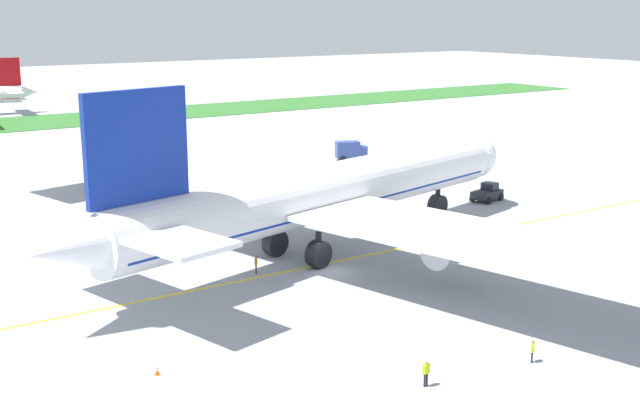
{
  "coord_description": "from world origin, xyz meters",
  "views": [
    {
      "loc": [
        -40.0,
        -57.83,
        22.89
      ],
      "look_at": [
        4.15,
        8.01,
        3.74
      ],
      "focal_mm": 45.98,
      "sensor_mm": 36.0,
      "label": 1
    }
  ],
  "objects_px": {
    "ground_crew_wingwalker_port": "(532,349)",
    "ground_crew_wingwalker_starboard": "(256,263)",
    "airliner_foreground": "(318,195)",
    "traffic_cone_port_wing": "(157,371)",
    "pushback_tug": "(487,193)",
    "ground_crew_marshaller_front": "(426,370)",
    "service_truck_fuel_bowser": "(351,150)"
  },
  "relations": [
    {
      "from": "airliner_foreground",
      "to": "traffic_cone_port_wing",
      "type": "height_order",
      "value": "airliner_foreground"
    },
    {
      "from": "ground_crew_marshaller_front",
      "to": "traffic_cone_port_wing",
      "type": "bearing_deg",
      "value": 140.61
    },
    {
      "from": "ground_crew_wingwalker_port",
      "to": "traffic_cone_port_wing",
      "type": "relative_size",
      "value": 2.74
    },
    {
      "from": "pushback_tug",
      "to": "ground_crew_wingwalker_port",
      "type": "relative_size",
      "value": 3.81
    },
    {
      "from": "ground_crew_marshaller_front",
      "to": "ground_crew_wingwalker_starboard",
      "type": "distance_m",
      "value": 25.76
    },
    {
      "from": "ground_crew_wingwalker_starboard",
      "to": "airliner_foreground",
      "type": "bearing_deg",
      "value": 13.02
    },
    {
      "from": "ground_crew_wingwalker_port",
      "to": "ground_crew_wingwalker_starboard",
      "type": "height_order",
      "value": "ground_crew_wingwalker_starboard"
    },
    {
      "from": "ground_crew_wingwalker_port",
      "to": "service_truck_fuel_bowser",
      "type": "relative_size",
      "value": 0.3
    },
    {
      "from": "traffic_cone_port_wing",
      "to": "service_truck_fuel_bowser",
      "type": "distance_m",
      "value": 79.37
    },
    {
      "from": "pushback_tug",
      "to": "ground_crew_wingwalker_port",
      "type": "distance_m",
      "value": 48.26
    },
    {
      "from": "ground_crew_wingwalker_starboard",
      "to": "service_truck_fuel_bowser",
      "type": "height_order",
      "value": "service_truck_fuel_bowser"
    },
    {
      "from": "ground_crew_marshaller_front",
      "to": "ground_crew_wingwalker_starboard",
      "type": "relative_size",
      "value": 1.06
    },
    {
      "from": "ground_crew_wingwalker_starboard",
      "to": "pushback_tug",
      "type": "bearing_deg",
      "value": 13.64
    },
    {
      "from": "pushback_tug",
      "to": "service_truck_fuel_bowser",
      "type": "bearing_deg",
      "value": 85.62
    },
    {
      "from": "airliner_foreground",
      "to": "ground_crew_wingwalker_port",
      "type": "distance_m",
      "value": 29.19
    },
    {
      "from": "ground_crew_marshaller_front",
      "to": "pushback_tug",
      "type": "bearing_deg",
      "value": 40.85
    },
    {
      "from": "airliner_foreground",
      "to": "ground_crew_wingwalker_port",
      "type": "height_order",
      "value": "airliner_foreground"
    },
    {
      "from": "airliner_foreground",
      "to": "ground_crew_wingwalker_starboard",
      "type": "height_order",
      "value": "airliner_foreground"
    },
    {
      "from": "airliner_foreground",
      "to": "ground_crew_marshaller_front",
      "type": "height_order",
      "value": "airliner_foreground"
    },
    {
      "from": "ground_crew_marshaller_front",
      "to": "service_truck_fuel_bowser",
      "type": "height_order",
      "value": "service_truck_fuel_bowser"
    },
    {
      "from": "pushback_tug",
      "to": "airliner_foreground",
      "type": "bearing_deg",
      "value": -166.19
    },
    {
      "from": "ground_crew_wingwalker_port",
      "to": "ground_crew_wingwalker_starboard",
      "type": "relative_size",
      "value": 0.96
    },
    {
      "from": "ground_crew_marshaller_front",
      "to": "traffic_cone_port_wing",
      "type": "distance_m",
      "value": 17.24
    },
    {
      "from": "ground_crew_wingwalker_starboard",
      "to": "traffic_cone_port_wing",
      "type": "relative_size",
      "value": 2.84
    },
    {
      "from": "traffic_cone_port_wing",
      "to": "airliner_foreground",
      "type": "bearing_deg",
      "value": 35.06
    },
    {
      "from": "ground_crew_wingwalker_port",
      "to": "ground_crew_marshaller_front",
      "type": "relative_size",
      "value": 0.91
    },
    {
      "from": "airliner_foreground",
      "to": "ground_crew_wingwalker_starboard",
      "type": "bearing_deg",
      "value": -166.98
    },
    {
      "from": "pushback_tug",
      "to": "ground_crew_wingwalker_starboard",
      "type": "relative_size",
      "value": 3.68
    },
    {
      "from": "airliner_foreground",
      "to": "ground_crew_marshaller_front",
      "type": "distance_m",
      "value": 29.73
    },
    {
      "from": "pushback_tug",
      "to": "traffic_cone_port_wing",
      "type": "height_order",
      "value": "pushback_tug"
    },
    {
      "from": "traffic_cone_port_wing",
      "to": "service_truck_fuel_bowser",
      "type": "relative_size",
      "value": 0.11
    },
    {
      "from": "ground_crew_marshaller_front",
      "to": "service_truck_fuel_bowser",
      "type": "relative_size",
      "value": 0.33
    }
  ]
}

